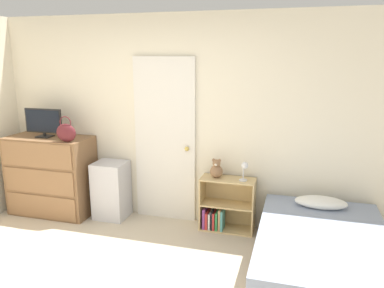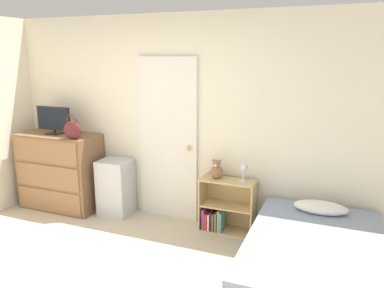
{
  "view_description": "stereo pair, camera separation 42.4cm",
  "coord_description": "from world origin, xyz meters",
  "px_view_note": "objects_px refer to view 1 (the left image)",
  "views": [
    {
      "loc": [
        1.6,
        -2.3,
        2.06
      ],
      "look_at": [
        0.45,
        1.75,
        1.06
      ],
      "focal_mm": 35.0,
      "sensor_mm": 36.0,
      "label": 1
    },
    {
      "loc": [
        2.0,
        -2.17,
        2.06
      ],
      "look_at": [
        0.45,
        1.75,
        1.06
      ],
      "focal_mm": 35.0,
      "sensor_mm": 36.0,
      "label": 2
    }
  ],
  "objects_px": {
    "dresser": "(52,175)",
    "bookshelf": "(224,208)",
    "tv": "(43,122)",
    "desk_lamp": "(245,168)",
    "handbag": "(66,132)",
    "teddy_bear": "(216,170)",
    "bed": "(322,256)",
    "storage_bin": "(111,190)"
  },
  "relations": [
    {
      "from": "dresser",
      "to": "handbag",
      "type": "bearing_deg",
      "value": -23.58
    },
    {
      "from": "bed",
      "to": "tv",
      "type": "bearing_deg",
      "value": 169.38
    },
    {
      "from": "bookshelf",
      "to": "bed",
      "type": "bearing_deg",
      "value": -35.39
    },
    {
      "from": "storage_bin",
      "to": "tv",
      "type": "bearing_deg",
      "value": -174.71
    },
    {
      "from": "dresser",
      "to": "storage_bin",
      "type": "height_order",
      "value": "dresser"
    },
    {
      "from": "teddy_bear",
      "to": "tv",
      "type": "bearing_deg",
      "value": -176.78
    },
    {
      "from": "dresser",
      "to": "storage_bin",
      "type": "bearing_deg",
      "value": 5.39
    },
    {
      "from": "bed",
      "to": "bookshelf",
      "type": "bearing_deg",
      "value": 144.61
    },
    {
      "from": "bookshelf",
      "to": "tv",
      "type": "bearing_deg",
      "value": -176.76
    },
    {
      "from": "bookshelf",
      "to": "handbag",
      "type": "bearing_deg",
      "value": -170.96
    },
    {
      "from": "handbag",
      "to": "bed",
      "type": "height_order",
      "value": "handbag"
    },
    {
      "from": "dresser",
      "to": "bookshelf",
      "type": "height_order",
      "value": "dresser"
    },
    {
      "from": "storage_bin",
      "to": "bookshelf",
      "type": "distance_m",
      "value": 1.47
    },
    {
      "from": "teddy_bear",
      "to": "bed",
      "type": "xyz_separation_m",
      "value": [
        1.18,
        -0.77,
        -0.51
      ]
    },
    {
      "from": "storage_bin",
      "to": "bookshelf",
      "type": "height_order",
      "value": "storage_bin"
    },
    {
      "from": "handbag",
      "to": "bed",
      "type": "bearing_deg",
      "value": -9.0
    },
    {
      "from": "tv",
      "to": "bookshelf",
      "type": "bearing_deg",
      "value": 3.24
    },
    {
      "from": "tv",
      "to": "desk_lamp",
      "type": "bearing_deg",
      "value": 1.96
    },
    {
      "from": "bookshelf",
      "to": "desk_lamp",
      "type": "distance_m",
      "value": 0.6
    },
    {
      "from": "teddy_bear",
      "to": "storage_bin",
      "type": "bearing_deg",
      "value": -178.1
    },
    {
      "from": "teddy_bear",
      "to": "dresser",
      "type": "bearing_deg",
      "value": -176.79
    },
    {
      "from": "handbag",
      "to": "bookshelf",
      "type": "relative_size",
      "value": 0.49
    },
    {
      "from": "dresser",
      "to": "teddy_bear",
      "type": "bearing_deg",
      "value": 3.21
    },
    {
      "from": "tv",
      "to": "handbag",
      "type": "distance_m",
      "value": 0.48
    },
    {
      "from": "handbag",
      "to": "bookshelf",
      "type": "distance_m",
      "value": 2.11
    },
    {
      "from": "tv",
      "to": "desk_lamp",
      "type": "height_order",
      "value": "tv"
    },
    {
      "from": "tv",
      "to": "storage_bin",
      "type": "bearing_deg",
      "value": 5.29
    },
    {
      "from": "dresser",
      "to": "storage_bin",
      "type": "relative_size",
      "value": 1.48
    },
    {
      "from": "handbag",
      "to": "tv",
      "type": "bearing_deg",
      "value": 158.96
    },
    {
      "from": "tv",
      "to": "teddy_bear",
      "type": "distance_m",
      "value": 2.3
    },
    {
      "from": "dresser",
      "to": "tv",
      "type": "bearing_deg",
      "value": -176.51
    },
    {
      "from": "dresser",
      "to": "desk_lamp",
      "type": "relative_size",
      "value": 4.74
    },
    {
      "from": "teddy_bear",
      "to": "handbag",
      "type": "bearing_deg",
      "value": -170.69
    },
    {
      "from": "bookshelf",
      "to": "teddy_bear",
      "type": "distance_m",
      "value": 0.49
    },
    {
      "from": "dresser",
      "to": "desk_lamp",
      "type": "xyz_separation_m",
      "value": [
        2.53,
        0.09,
        0.29
      ]
    },
    {
      "from": "handbag",
      "to": "bookshelf",
      "type": "bearing_deg",
      "value": 9.04
    },
    {
      "from": "tv",
      "to": "teddy_bear",
      "type": "bearing_deg",
      "value": 3.22
    },
    {
      "from": "teddy_bear",
      "to": "bed",
      "type": "height_order",
      "value": "teddy_bear"
    },
    {
      "from": "handbag",
      "to": "bookshelf",
      "type": "xyz_separation_m",
      "value": [
        1.9,
        0.3,
        -0.89
      ]
    },
    {
      "from": "handbag",
      "to": "teddy_bear",
      "type": "bearing_deg",
      "value": 9.31
    },
    {
      "from": "tv",
      "to": "desk_lamp",
      "type": "relative_size",
      "value": 2.28
    },
    {
      "from": "dresser",
      "to": "storage_bin",
      "type": "distance_m",
      "value": 0.84
    }
  ]
}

